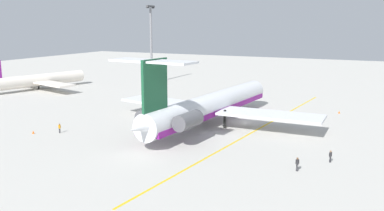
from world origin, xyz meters
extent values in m
plane|color=#B7B5AD|center=(0.00, 0.00, 0.00)|extent=(297.57, 297.57, 0.00)
cylinder|color=silver|center=(-3.63, 4.85, 3.58)|extent=(40.53, 7.98, 4.30)
cone|color=silver|center=(16.44, 3.00, 3.58)|extent=(4.84, 4.52, 4.13)
cone|color=silver|center=(-23.69, 6.70, 3.97)|extent=(6.58, 4.21, 3.65)
cube|color=#7A197F|center=(-3.63, 4.85, 2.62)|extent=(39.65, 7.98, 0.95)
cube|color=silver|center=(-1.71, 15.83, 2.83)|extent=(10.09, 18.88, 0.43)
cube|color=silver|center=(-3.75, -6.30, 2.83)|extent=(6.95, 18.00, 0.43)
cylinder|color=#515156|center=(-17.13, 9.57, 3.91)|extent=(5.58, 2.98, 2.49)
cube|color=silver|center=(-17.20, 8.82, 3.91)|extent=(3.34, 1.66, 0.52)
cylinder|color=#515156|center=(-17.77, 2.68, 3.91)|extent=(5.58, 2.98, 2.49)
cube|color=silver|center=(-17.70, 3.42, 3.91)|extent=(3.34, 1.66, 0.52)
cube|color=#195133|center=(-21.02, 6.45, 9.54)|extent=(5.84, 0.96, 7.61)
cube|color=silver|center=(-21.15, 9.93, 13.04)|extent=(4.59, 6.61, 0.30)
cube|color=silver|center=(-21.78, 3.06, 13.04)|extent=(4.59, 6.61, 0.30)
cylinder|color=black|center=(8.64, 3.72, 1.63)|extent=(0.47, 0.47, 3.26)
cylinder|color=black|center=(-4.65, 8.40, 1.63)|extent=(0.47, 0.47, 3.26)
cylinder|color=black|center=(-5.28, 1.55, 1.63)|extent=(0.47, 0.47, 3.26)
cylinder|color=silver|center=(12.49, 64.69, 2.61)|extent=(28.17, 10.36, 3.38)
cone|color=silver|center=(26.15, 61.14, 2.61)|extent=(3.48, 3.80, 3.21)
cube|color=silver|center=(14.53, 72.56, 2.27)|extent=(7.99, 13.71, 0.41)
cube|color=silver|center=(10.44, 56.82, 2.27)|extent=(7.99, 13.71, 0.41)
cylinder|color=black|center=(12.49, 64.69, 1.14)|extent=(0.41, 0.41, 2.27)
cylinder|color=black|center=(-21.77, -14.82, 0.43)|extent=(0.11, 0.11, 0.86)
cylinder|color=black|center=(-21.83, -14.68, 0.43)|extent=(0.11, 0.11, 0.86)
cylinder|color=#262628|center=(-21.80, -14.75, 1.20)|extent=(0.29, 0.29, 0.68)
sphere|color=brown|center=(-21.80, -14.75, 1.67)|extent=(0.27, 0.27, 0.27)
cylinder|color=#262628|center=(-21.73, -14.92, 1.23)|extent=(0.08, 0.08, 0.58)
cylinder|color=#262628|center=(-21.87, -14.57, 1.23)|extent=(0.08, 0.08, 0.58)
cylinder|color=black|center=(-16.61, -18.00, 0.40)|extent=(0.10, 0.10, 0.80)
cylinder|color=black|center=(-16.52, -18.11, 0.40)|extent=(0.10, 0.10, 0.80)
cylinder|color=#262628|center=(-16.56, -18.06, 1.12)|extent=(0.27, 0.27, 0.64)
sphere|color=#8C6647|center=(-16.56, -18.06, 1.57)|extent=(0.25, 0.25, 0.25)
cylinder|color=#262628|center=(-16.67, -17.92, 1.15)|extent=(0.07, 0.07, 0.54)
cylinder|color=#262628|center=(-16.45, -18.20, 1.15)|extent=(0.07, 0.07, 0.54)
cylinder|color=black|center=(-20.79, 25.50, 0.40)|extent=(0.10, 0.10, 0.80)
cylinder|color=black|center=(-20.92, 25.55, 0.40)|extent=(0.10, 0.10, 0.80)
cylinder|color=orange|center=(-20.86, 25.53, 1.11)|extent=(0.27, 0.27, 0.63)
sphere|color=#8C6647|center=(-20.86, 25.53, 1.56)|extent=(0.25, 0.25, 0.25)
cylinder|color=orange|center=(-20.69, 25.46, 1.15)|extent=(0.07, 0.07, 0.54)
cylinder|color=orange|center=(-21.02, 25.59, 1.15)|extent=(0.07, 0.07, 0.54)
cone|color=#EA590F|center=(-23.15, 29.27, 0.28)|extent=(0.40, 0.40, 0.55)
cone|color=#EA590F|center=(16.28, -15.39, 0.28)|extent=(0.40, 0.40, 0.55)
cube|color=gold|center=(-3.63, -4.11, 0.00)|extent=(74.78, 7.71, 0.01)
cylinder|color=slate|center=(36.92, 42.38, 11.37)|extent=(0.70, 0.70, 22.74)
cube|color=#424244|center=(36.92, 42.38, 23.24)|extent=(4.00, 0.60, 0.60)
cube|color=#2D2D30|center=(35.42, 42.38, 22.89)|extent=(0.70, 0.50, 0.44)
cube|color=#2D2D30|center=(38.42, 42.38, 22.89)|extent=(0.70, 0.50, 0.44)
camera|label=1|loc=(-72.37, -24.49, 18.46)|focal=38.75mm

